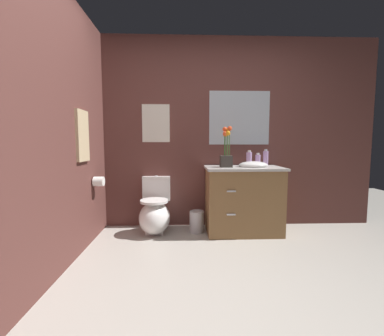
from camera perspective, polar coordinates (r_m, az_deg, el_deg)
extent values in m
plane|color=#B2ADA3|center=(2.05, 7.65, -27.47)|extent=(8.92, 8.92, 0.00)
cube|color=brown|center=(3.49, 6.25, 7.67)|extent=(4.16, 0.05, 2.50)
cube|color=brown|center=(2.46, -27.89, 8.01)|extent=(0.05, 4.85, 2.50)
ellipsoid|color=white|center=(3.26, -8.31, -10.88)|extent=(0.38, 0.48, 0.40)
cube|color=white|center=(3.34, -8.19, -12.45)|extent=(0.22, 0.26, 0.18)
cube|color=white|center=(3.46, -7.87, -4.46)|extent=(0.36, 0.13, 0.32)
cylinder|color=white|center=(3.19, -8.40, -7.27)|extent=(0.34, 0.34, 0.03)
cylinder|color=#B7B7BC|center=(3.44, -7.91, -1.84)|extent=(0.04, 0.04, 0.02)
cube|color=brown|center=(3.30, 11.25, -7.18)|extent=(0.90, 0.52, 0.80)
cube|color=#BCB7B2|center=(3.23, 11.38, -0.02)|extent=(0.94, 0.56, 0.03)
ellipsoid|color=white|center=(3.26, 13.45, 0.60)|extent=(0.36, 0.26, 0.10)
cylinder|color=#B7B7BC|center=(3.41, 12.75, 2.00)|extent=(0.02, 0.02, 0.18)
cube|color=#B7B7BC|center=(2.96, 8.75, -5.13)|extent=(0.10, 0.02, 0.02)
cube|color=#B7B7BC|center=(3.02, 8.67, -10.18)|extent=(0.10, 0.02, 0.02)
cube|color=#38332D|center=(3.16, 7.55, 1.46)|extent=(0.14, 0.14, 0.14)
cylinder|color=#386B2D|center=(3.15, 8.33, 5.70)|extent=(0.01, 0.01, 0.33)
sphere|color=#EA4C23|center=(3.15, 8.37, 8.68)|extent=(0.06, 0.06, 0.06)
cylinder|color=#386B2D|center=(3.16, 7.76, 5.52)|extent=(0.01, 0.01, 0.31)
sphere|color=orange|center=(3.17, 7.80, 8.29)|extent=(0.06, 0.06, 0.06)
cylinder|color=#386B2D|center=(3.16, 7.35, 5.07)|extent=(0.01, 0.01, 0.26)
sphere|color=orange|center=(3.16, 7.38, 7.39)|extent=(0.06, 0.06, 0.06)
cylinder|color=#386B2D|center=(3.15, 7.24, 5.64)|extent=(0.01, 0.01, 0.32)
sphere|color=#EA4C23|center=(3.16, 7.28, 8.53)|extent=(0.06, 0.06, 0.06)
cylinder|color=#386B2D|center=(3.13, 7.32, 5.15)|extent=(0.01, 0.01, 0.27)
sphere|color=#EA4C23|center=(3.13, 7.35, 7.58)|extent=(0.06, 0.06, 0.06)
cylinder|color=#386B2D|center=(3.12, 7.96, 5.17)|extent=(0.01, 0.01, 0.27)
sphere|color=orange|center=(3.12, 8.00, 7.64)|extent=(0.06, 0.06, 0.06)
cylinder|color=#B28CBF|center=(3.29, 12.53, 1.87)|extent=(0.07, 0.07, 0.18)
cylinder|color=silver|center=(3.29, 12.56, 3.64)|extent=(0.04, 0.04, 0.02)
cylinder|color=#B28CBF|center=(3.42, 16.01, 2.03)|extent=(0.07, 0.07, 0.19)
cylinder|color=#B7B7BC|center=(3.42, 16.06, 3.83)|extent=(0.04, 0.04, 0.02)
cylinder|color=#B28CBF|center=(3.36, 14.39, 1.62)|extent=(0.06, 0.06, 0.15)
cylinder|color=silver|center=(3.35, 14.43, 3.06)|extent=(0.04, 0.04, 0.02)
cylinder|color=#B7B7BC|center=(3.30, 1.05, -11.89)|extent=(0.18, 0.18, 0.26)
torus|color=#B7B7BC|center=(3.26, 1.06, -9.62)|extent=(0.18, 0.18, 0.01)
cube|color=silver|center=(3.45, -8.02, 9.79)|extent=(0.36, 0.01, 0.49)
cube|color=#B2BCC6|center=(3.52, 10.45, 10.86)|extent=(0.80, 0.01, 0.70)
cube|color=tan|center=(2.86, -23.12, 6.57)|extent=(0.03, 0.28, 0.52)
cylinder|color=white|center=(3.14, -19.97, -2.81)|extent=(0.11, 0.11, 0.11)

